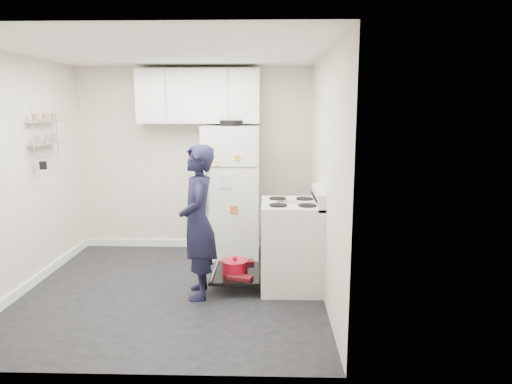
{
  "coord_description": "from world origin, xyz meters",
  "views": [
    {
      "loc": [
        1.03,
        -4.65,
        1.94
      ],
      "look_at": [
        0.89,
        0.21,
        1.05
      ],
      "focal_mm": 32.0,
      "sensor_mm": 36.0,
      "label": 1
    }
  ],
  "objects_px": {
    "electric_range": "(290,245)",
    "refrigerator": "(232,191)",
    "person": "(198,222)",
    "open_oven_door": "(236,270)"
  },
  "relations": [
    {
      "from": "electric_range",
      "to": "refrigerator",
      "type": "distance_m",
      "value": 1.38
    },
    {
      "from": "person",
      "to": "refrigerator",
      "type": "bearing_deg",
      "value": 161.9
    },
    {
      "from": "refrigerator",
      "to": "electric_range",
      "type": "bearing_deg",
      "value": -56.64
    },
    {
      "from": "person",
      "to": "open_oven_door",
      "type": "bearing_deg",
      "value": 116.81
    },
    {
      "from": "electric_range",
      "to": "person",
      "type": "bearing_deg",
      "value": -163.81
    },
    {
      "from": "electric_range",
      "to": "refrigerator",
      "type": "bearing_deg",
      "value": 123.36
    },
    {
      "from": "electric_range",
      "to": "open_oven_door",
      "type": "xyz_separation_m",
      "value": [
        -0.59,
        -0.02,
        -0.28
      ]
    },
    {
      "from": "electric_range",
      "to": "refrigerator",
      "type": "xyz_separation_m",
      "value": [
        -0.72,
        1.1,
        0.4
      ]
    },
    {
      "from": "open_oven_door",
      "to": "refrigerator",
      "type": "relative_size",
      "value": 0.39
    },
    {
      "from": "open_oven_door",
      "to": "refrigerator",
      "type": "distance_m",
      "value": 1.32
    }
  ]
}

